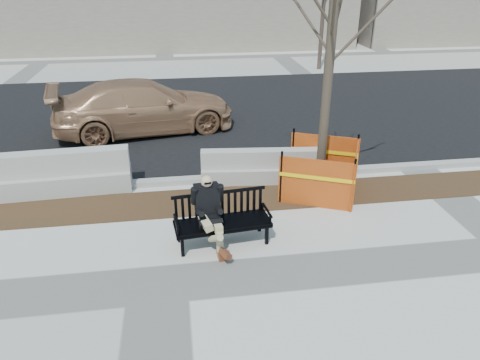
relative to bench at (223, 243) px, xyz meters
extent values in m
plane|color=beige|center=(-1.13, -1.00, 0.00)|extent=(120.00, 120.00, 0.00)
cube|color=#47301C|center=(-1.13, 1.60, 0.00)|extent=(40.00, 1.20, 0.02)
cube|color=black|center=(-1.13, 7.80, 0.00)|extent=(60.00, 10.40, 0.01)
cube|color=#9E9B93|center=(-1.13, 2.55, 0.06)|extent=(60.00, 0.25, 0.12)
imported|color=#A37351|center=(-1.60, 6.28, 0.00)|extent=(5.51, 3.06, 1.51)
camera|label=1|loc=(-0.67, -6.74, 4.52)|focal=33.61mm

